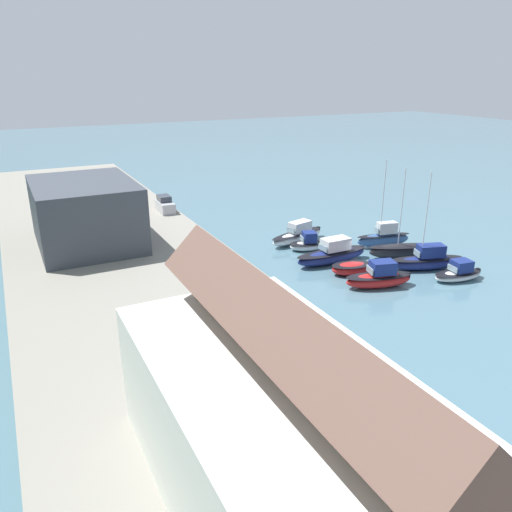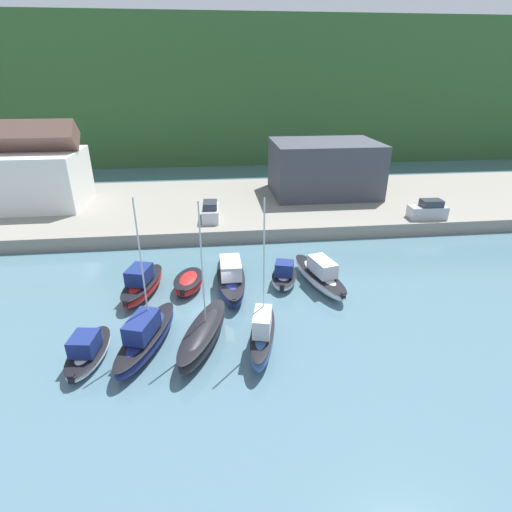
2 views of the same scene
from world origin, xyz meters
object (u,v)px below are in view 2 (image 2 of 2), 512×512
(moored_boat_2, at_px, (231,277))
(moored_boat_4, at_px, (320,275))
(parked_car_1, at_px, (211,212))
(moored_boat_1, at_px, (189,283))
(parked_car_0, at_px, (428,210))
(moored_boat_7, at_px, (203,335))
(moored_boat_8, at_px, (263,334))
(moored_boat_3, at_px, (284,276))
(moored_boat_0, at_px, (142,284))
(moored_boat_5, at_px, (88,351))
(moored_boat_6, at_px, (146,337))

(moored_boat_2, height_order, moored_boat_4, moored_boat_2)
(moored_boat_4, distance_m, parked_car_1, 16.66)
(moored_boat_1, height_order, parked_car_1, parked_car_1)
(parked_car_0, bearing_deg, moored_boat_7, 128.62)
(moored_boat_7, xyz_separation_m, parked_car_0, (25.48, 18.96, 1.49))
(moored_boat_7, height_order, moored_boat_8, moored_boat_8)
(moored_boat_3, distance_m, moored_boat_4, 3.04)
(moored_boat_0, relative_size, moored_boat_5, 1.26)
(moored_boat_3, bearing_deg, parked_car_0, 46.28)
(moored_boat_7, bearing_deg, moored_boat_0, 143.33)
(moored_boat_5, bearing_deg, parked_car_1, 77.62)
(parked_car_1, bearing_deg, moored_boat_5, -107.90)
(moored_boat_1, xyz_separation_m, moored_boat_3, (8.16, 0.03, 0.11))
(moored_boat_0, height_order, moored_boat_7, moored_boat_7)
(moored_boat_0, bearing_deg, moored_boat_5, -89.91)
(moored_boat_0, xyz_separation_m, moored_boat_8, (8.91, -8.16, 0.17))
(moored_boat_3, height_order, moored_boat_8, moored_boat_8)
(moored_boat_2, distance_m, moored_boat_3, 4.62)
(moored_boat_3, xyz_separation_m, moored_boat_7, (-6.87, -7.89, 0.10))
(moored_boat_2, bearing_deg, parked_car_1, 95.80)
(moored_boat_1, distance_m, moored_boat_2, 3.56)
(moored_boat_4, bearing_deg, moored_boat_2, 162.96)
(moored_boat_8, xyz_separation_m, parked_car_0, (21.60, 19.65, 1.25))
(moored_boat_3, distance_m, parked_car_1, 14.81)
(moored_boat_6, distance_m, moored_boat_7, 3.72)
(moored_boat_2, distance_m, parked_car_1, 13.70)
(moored_boat_4, xyz_separation_m, moored_boat_6, (-13.58, -7.32, 0.07))
(moored_boat_1, xyz_separation_m, moored_boat_4, (11.16, -0.45, 0.26))
(moored_boat_2, distance_m, moored_boat_5, 12.70)
(moored_boat_4, bearing_deg, moored_boat_0, 165.19)
(moored_boat_5, xyz_separation_m, parked_car_0, (32.74, 19.63, 1.65))
(moored_boat_3, height_order, moored_boat_5, moored_boat_3)
(moored_boat_7, distance_m, moored_boat_8, 3.95)
(moored_boat_0, xyz_separation_m, moored_boat_4, (14.89, -0.06, -0.03))
(moored_boat_3, bearing_deg, moored_boat_8, -93.65)
(moored_boat_2, height_order, moored_boat_6, moored_boat_6)
(moored_boat_6, height_order, moored_boat_8, moored_boat_6)
(moored_boat_0, height_order, parked_car_0, parked_car_0)
(moored_boat_5, height_order, parked_car_0, parked_car_0)
(moored_boat_0, distance_m, moored_boat_7, 9.00)
(moored_boat_3, height_order, moored_boat_6, moored_boat_6)
(moored_boat_6, relative_size, moored_boat_8, 1.00)
(moored_boat_1, height_order, moored_boat_8, moored_boat_8)
(moored_boat_4, bearing_deg, moored_boat_8, -141.02)
(moored_boat_5, bearing_deg, moored_boat_1, 62.70)
(moored_boat_4, relative_size, parked_car_1, 1.95)
(moored_boat_0, xyz_separation_m, moored_boat_1, (3.73, 0.39, -0.29))
(moored_boat_1, distance_m, moored_boat_5, 10.41)
(moored_boat_2, bearing_deg, moored_boat_7, -106.72)
(moored_boat_1, relative_size, moored_boat_4, 0.55)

